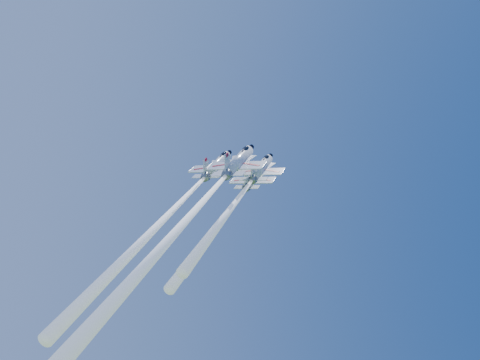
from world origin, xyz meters
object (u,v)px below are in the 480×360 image
jet_lead (231,208)px  jet_slot (195,210)px  jet_left (173,210)px  jet_right (240,196)px

jet_lead → jet_slot: 19.29m
jet_lead → jet_left: jet_left is taller
jet_right → jet_slot: size_ratio=0.71×
jet_right → jet_slot: bearing=-102.7°
jet_lead → jet_slot: size_ratio=0.77×
jet_slot → jet_left: bearing=136.7°
jet_lead → jet_left: bearing=-114.5°
jet_lead → jet_right: jet_lead is taller
jet_right → jet_slot: (-11.74, -6.55, -4.72)m
jet_left → jet_slot: size_ratio=0.96×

